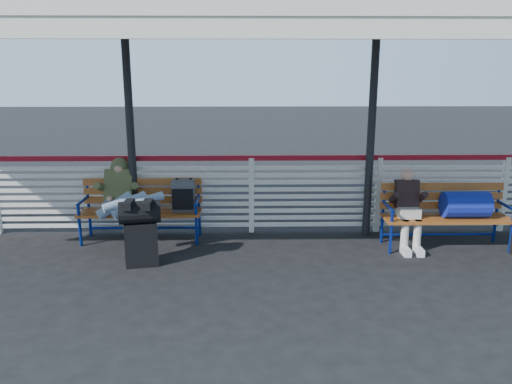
{
  "coord_description": "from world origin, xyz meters",
  "views": [
    {
      "loc": [
        -0.07,
        -5.69,
        2.52
      ],
      "look_at": [
        0.06,
        1.0,
        0.88
      ],
      "focal_mm": 35.0,
      "sensor_mm": 36.0,
      "label": 1
    }
  ],
  "objects_px": {
    "bench_right": "(456,207)",
    "companion_person": "(408,208)",
    "traveler_man": "(125,199)",
    "luggage_stack": "(141,231)",
    "bench_left": "(155,201)"
  },
  "relations": [
    {
      "from": "bench_right",
      "to": "companion_person",
      "type": "height_order",
      "value": "companion_person"
    },
    {
      "from": "traveler_man",
      "to": "companion_person",
      "type": "bearing_deg",
      "value": -1.27
    },
    {
      "from": "luggage_stack",
      "to": "companion_person",
      "type": "distance_m",
      "value": 3.75
    },
    {
      "from": "luggage_stack",
      "to": "bench_left",
      "type": "distance_m",
      "value": 1.04
    },
    {
      "from": "luggage_stack",
      "to": "bench_left",
      "type": "bearing_deg",
      "value": 78.21
    },
    {
      "from": "bench_left",
      "to": "companion_person",
      "type": "relative_size",
      "value": 1.57
    },
    {
      "from": "traveler_man",
      "to": "bench_right",
      "type": "bearing_deg",
      "value": -1.09
    },
    {
      "from": "bench_right",
      "to": "traveler_man",
      "type": "height_order",
      "value": "traveler_man"
    },
    {
      "from": "bench_left",
      "to": "companion_person",
      "type": "xyz_separation_m",
      "value": [
        3.7,
        -0.43,
        0.0
      ]
    },
    {
      "from": "luggage_stack",
      "to": "companion_person",
      "type": "xyz_separation_m",
      "value": [
        3.71,
        0.6,
        0.12
      ]
    },
    {
      "from": "traveler_man",
      "to": "companion_person",
      "type": "relative_size",
      "value": 1.43
    },
    {
      "from": "luggage_stack",
      "to": "bench_right",
      "type": "bearing_deg",
      "value": -3.81
    },
    {
      "from": "traveler_man",
      "to": "companion_person",
      "type": "height_order",
      "value": "traveler_man"
    },
    {
      "from": "companion_person",
      "to": "traveler_man",
      "type": "bearing_deg",
      "value": 178.73
    },
    {
      "from": "luggage_stack",
      "to": "traveler_man",
      "type": "height_order",
      "value": "traveler_man"
    }
  ]
}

